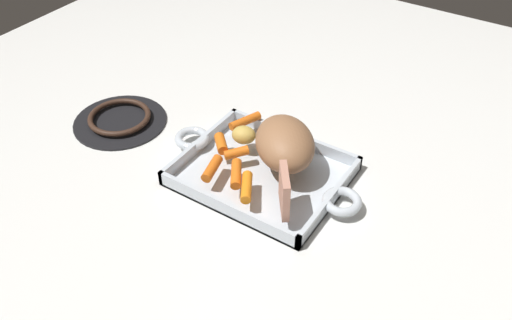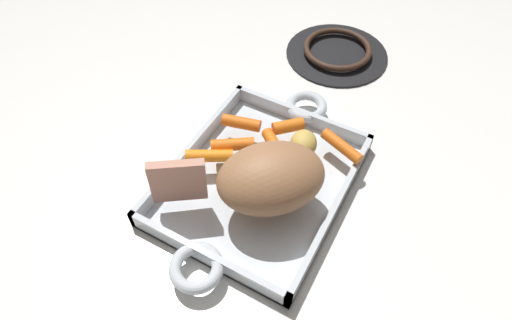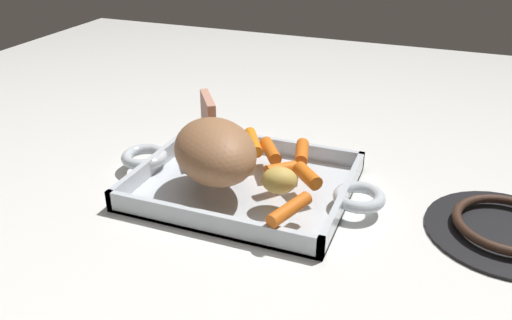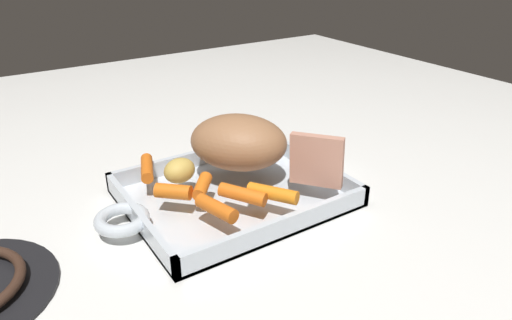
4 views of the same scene
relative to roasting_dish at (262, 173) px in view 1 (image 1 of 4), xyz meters
name	(u,v)px [view 1 (image 1 of 4)]	position (x,y,z in m)	size (l,w,h in m)	color
ground_plane	(262,177)	(0.00, 0.00, -0.01)	(1.82, 1.82, 0.00)	white
roasting_dish	(262,173)	(0.00, 0.00, 0.00)	(0.40, 0.25, 0.03)	silver
pork_roast	(285,143)	(0.03, 0.03, 0.06)	(0.15, 0.11, 0.08)	#9A6945
roast_slice_thick	(284,191)	(0.09, -0.07, 0.06)	(0.01, 0.07, 0.07)	tan
baby_carrot_center_right	(222,143)	(-0.09, 0.00, 0.03)	(0.02, 0.02, 0.05)	orange
baby_carrot_northwest	(236,174)	(-0.02, -0.06, 0.03)	(0.02, 0.02, 0.07)	orange
baby_carrot_long	(247,187)	(0.02, -0.08, 0.03)	(0.02, 0.02, 0.07)	orange
baby_carrot_northeast	(212,168)	(-0.07, -0.07, 0.03)	(0.02, 0.02, 0.06)	orange
baby_carrot_southeast	(245,121)	(-0.10, 0.09, 0.03)	(0.02, 0.02, 0.07)	orange
baby_carrot_center_left	(236,153)	(-0.05, -0.01, 0.03)	(0.02, 0.02, 0.05)	orange
potato_corner	(244,135)	(-0.07, 0.04, 0.04)	(0.05, 0.04, 0.04)	gold
stove_burner_rear	(120,119)	(-0.35, -0.02, 0.00)	(0.20, 0.20, 0.02)	black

